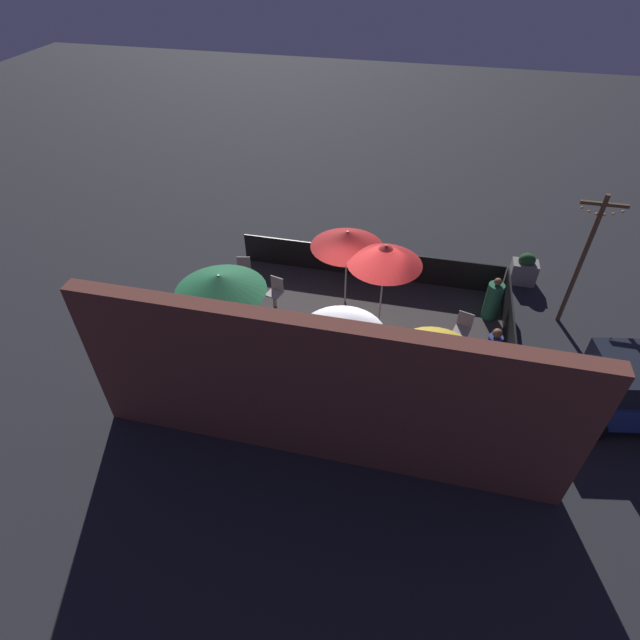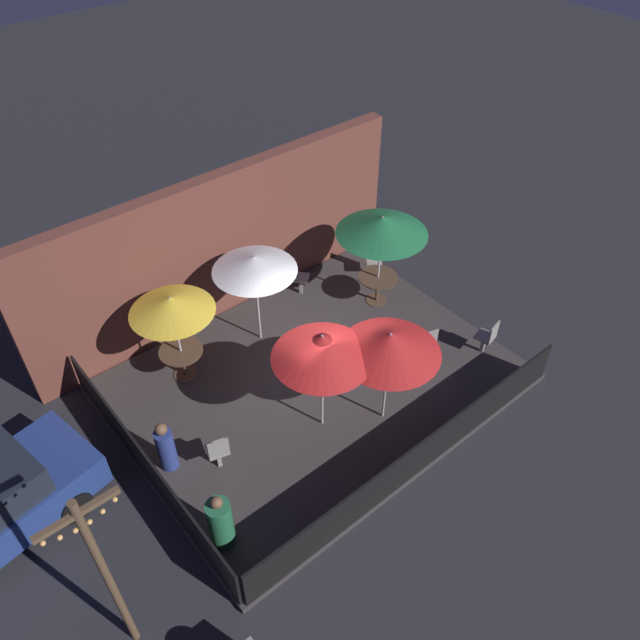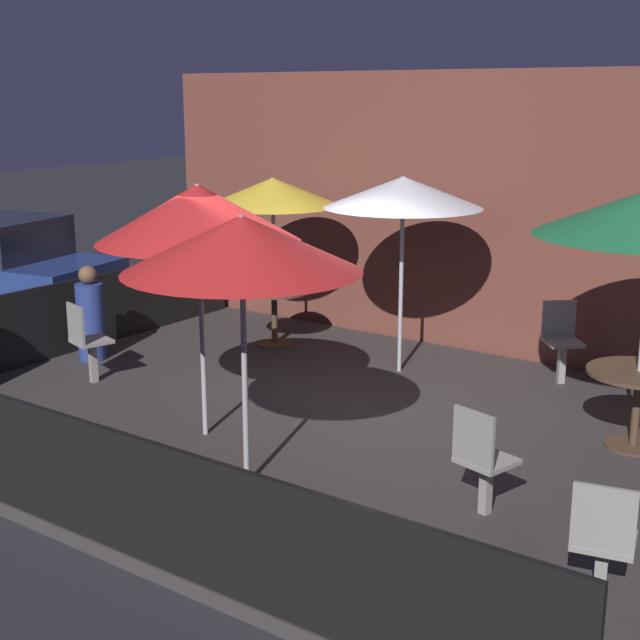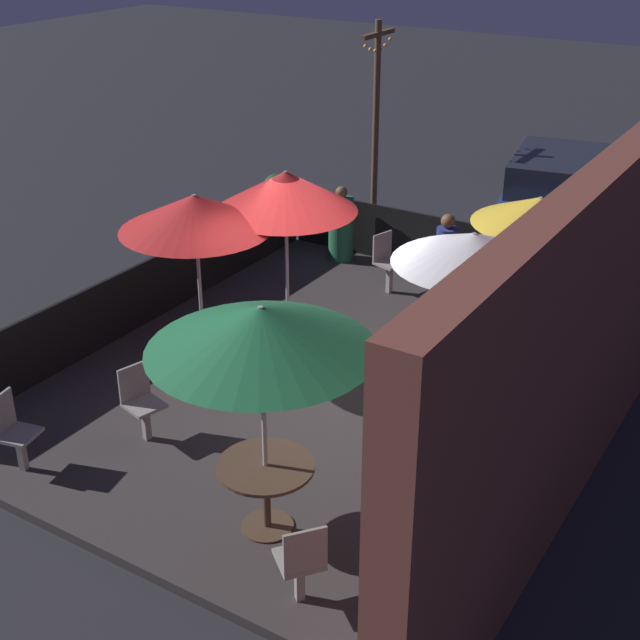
{
  "view_description": "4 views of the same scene",
  "coord_description": "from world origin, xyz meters",
  "px_view_note": "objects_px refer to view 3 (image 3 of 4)",
  "views": [
    {
      "loc": [
        -1.43,
        9.65,
        9.23
      ],
      "look_at": [
        0.73,
        0.32,
        1.03
      ],
      "focal_mm": 28.0,
      "sensor_mm": 36.0,
      "label": 1
    },
    {
      "loc": [
        -5.89,
        -7.32,
        10.34
      ],
      "look_at": [
        0.64,
        0.56,
        1.14
      ],
      "focal_mm": 35.0,
      "sensor_mm": 36.0,
      "label": 2
    },
    {
      "loc": [
        5.11,
        -7.18,
        3.42
      ],
      "look_at": [
        0.07,
        -0.07,
        1.19
      ],
      "focal_mm": 50.0,
      "sensor_mm": 36.0,
      "label": 3
    },
    {
      "loc": [
        8.78,
        5.37,
        6.02
      ],
      "look_at": [
        0.07,
        -0.07,
        0.97
      ],
      "focal_mm": 50.0,
      "sensor_mm": 36.0,
      "label": 4
    }
  ],
  "objects_px": {
    "patron_0": "(90,317)",
    "patio_umbrella_1": "(273,192)",
    "dining_table_1": "(274,300)",
    "patio_chair_0": "(603,539)",
    "patio_chair_3": "(86,339)",
    "patio_umbrella_2": "(403,192)",
    "patio_umbrella_3": "(242,244)",
    "patio_umbrella_4": "(198,213)",
    "dining_table_0": "(638,386)",
    "patio_chair_1": "(561,338)",
    "patio_chair_2": "(482,458)"
  },
  "relations": [
    {
      "from": "patio_umbrella_2",
      "to": "patio_chair_1",
      "type": "bearing_deg",
      "value": 23.18
    },
    {
      "from": "patio_chair_0",
      "to": "patio_chair_3",
      "type": "relative_size",
      "value": 0.96
    },
    {
      "from": "patio_umbrella_2",
      "to": "patio_chair_3",
      "type": "bearing_deg",
      "value": -137.55
    },
    {
      "from": "dining_table_0",
      "to": "dining_table_1",
      "type": "distance_m",
      "value": 5.13
    },
    {
      "from": "patio_umbrella_4",
      "to": "patio_chair_2",
      "type": "distance_m",
      "value": 3.46
    },
    {
      "from": "patio_chair_1",
      "to": "dining_table_0",
      "type": "bearing_deg",
      "value": -0.0
    },
    {
      "from": "patio_umbrella_1",
      "to": "patio_chair_0",
      "type": "xyz_separation_m",
      "value": [
        5.7,
        -3.8,
        -1.55
      ]
    },
    {
      "from": "patio_umbrella_3",
      "to": "patio_umbrella_4",
      "type": "height_order",
      "value": "patio_umbrella_4"
    },
    {
      "from": "patio_umbrella_2",
      "to": "patio_chair_3",
      "type": "relative_size",
      "value": 2.47
    },
    {
      "from": "patio_umbrella_4",
      "to": "dining_table_0",
      "type": "height_order",
      "value": "patio_umbrella_4"
    },
    {
      "from": "patio_umbrella_4",
      "to": "patio_chair_1",
      "type": "height_order",
      "value": "patio_umbrella_4"
    },
    {
      "from": "dining_table_1",
      "to": "patio_umbrella_4",
      "type": "bearing_deg",
      "value": -63.78
    },
    {
      "from": "patio_umbrella_3",
      "to": "patio_chair_1",
      "type": "bearing_deg",
      "value": 74.89
    },
    {
      "from": "patio_umbrella_3",
      "to": "patio_chair_2",
      "type": "relative_size",
      "value": 2.56
    },
    {
      "from": "patio_chair_2",
      "to": "patron_0",
      "type": "relative_size",
      "value": 0.76
    },
    {
      "from": "patio_umbrella_3",
      "to": "patio_chair_3",
      "type": "bearing_deg",
      "value": 162.0
    },
    {
      "from": "patio_umbrella_4",
      "to": "dining_table_1",
      "type": "bearing_deg",
      "value": 116.22
    },
    {
      "from": "patio_umbrella_3",
      "to": "dining_table_0",
      "type": "bearing_deg",
      "value": 48.46
    },
    {
      "from": "patio_umbrella_2",
      "to": "patio_umbrella_4",
      "type": "bearing_deg",
      "value": -100.18
    },
    {
      "from": "patio_chair_0",
      "to": "patio_chair_1",
      "type": "relative_size",
      "value": 0.96
    },
    {
      "from": "dining_table_1",
      "to": "patio_umbrella_2",
      "type": "bearing_deg",
      "value": -2.37
    },
    {
      "from": "patio_umbrella_1",
      "to": "patio_umbrella_4",
      "type": "height_order",
      "value": "patio_umbrella_4"
    },
    {
      "from": "patio_umbrella_4",
      "to": "patio_umbrella_3",
      "type": "bearing_deg",
      "value": -31.33
    },
    {
      "from": "dining_table_0",
      "to": "patron_0",
      "type": "bearing_deg",
      "value": -170.86
    },
    {
      "from": "patio_umbrella_4",
      "to": "patron_0",
      "type": "distance_m",
      "value": 3.55
    },
    {
      "from": "patio_umbrella_1",
      "to": "patio_chair_0",
      "type": "height_order",
      "value": "patio_umbrella_1"
    },
    {
      "from": "dining_table_1",
      "to": "dining_table_0",
      "type": "bearing_deg",
      "value": -9.59
    },
    {
      "from": "patio_chair_0",
      "to": "patio_umbrella_2",
      "type": "bearing_deg",
      "value": 32.57
    },
    {
      "from": "patio_umbrella_1",
      "to": "dining_table_1",
      "type": "height_order",
      "value": "patio_umbrella_1"
    },
    {
      "from": "dining_table_0",
      "to": "patio_chair_3",
      "type": "distance_m",
      "value": 6.05
    },
    {
      "from": "patio_chair_1",
      "to": "patio_umbrella_1",
      "type": "bearing_deg",
      "value": -121.02
    },
    {
      "from": "patio_chair_2",
      "to": "patio_umbrella_1",
      "type": "bearing_deg",
      "value": 70.67
    },
    {
      "from": "dining_table_1",
      "to": "patron_0",
      "type": "relative_size",
      "value": 0.79
    },
    {
      "from": "patio_umbrella_3",
      "to": "patron_0",
      "type": "xyz_separation_m",
      "value": [
        -4.03,
        1.76,
        -1.56
      ]
    },
    {
      "from": "patron_0",
      "to": "patio_umbrella_1",
      "type": "bearing_deg",
      "value": 144.8
    },
    {
      "from": "dining_table_0",
      "to": "patio_umbrella_4",
      "type": "bearing_deg",
      "value": -149.1
    },
    {
      "from": "patio_chair_0",
      "to": "patio_chair_3",
      "type": "xyz_separation_m",
      "value": [
        -6.44,
        1.21,
        0.03
      ]
    },
    {
      "from": "patio_chair_3",
      "to": "patio_umbrella_1",
      "type": "bearing_deg",
      "value": 0.0
    },
    {
      "from": "patio_chair_2",
      "to": "patio_umbrella_3",
      "type": "bearing_deg",
      "value": 122.92
    },
    {
      "from": "patio_umbrella_4",
      "to": "patio_chair_0",
      "type": "bearing_deg",
      "value": -10.79
    },
    {
      "from": "patio_umbrella_1",
      "to": "patron_0",
      "type": "xyz_separation_m",
      "value": [
        -1.46,
        -1.9,
        -1.5
      ]
    },
    {
      "from": "patio_chair_3",
      "to": "patron_0",
      "type": "distance_m",
      "value": 1.0
    },
    {
      "from": "dining_table_0",
      "to": "patio_chair_2",
      "type": "relative_size",
      "value": 1.07
    },
    {
      "from": "patio_umbrella_3",
      "to": "patron_0",
      "type": "bearing_deg",
      "value": 156.44
    },
    {
      "from": "patio_umbrella_2",
      "to": "patio_umbrella_4",
      "type": "height_order",
      "value": "patio_umbrella_4"
    },
    {
      "from": "patio_chair_2",
      "to": "patio_chair_3",
      "type": "relative_size",
      "value": 0.96
    },
    {
      "from": "dining_table_1",
      "to": "patio_chair_3",
      "type": "bearing_deg",
      "value": -105.94
    },
    {
      "from": "patio_chair_1",
      "to": "patio_umbrella_3",
      "type": "bearing_deg",
      "value": -56.17
    },
    {
      "from": "patio_umbrella_2",
      "to": "patio_chair_0",
      "type": "height_order",
      "value": "patio_umbrella_2"
    },
    {
      "from": "patio_umbrella_2",
      "to": "dining_table_0",
      "type": "height_order",
      "value": "patio_umbrella_2"
    }
  ]
}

